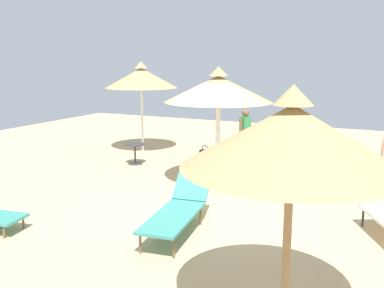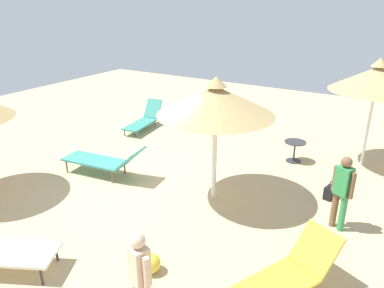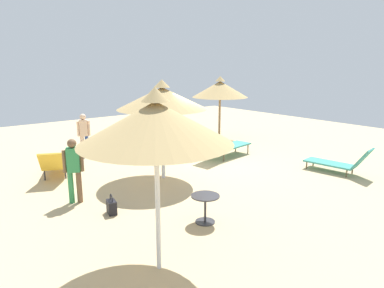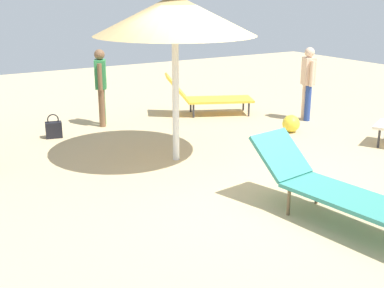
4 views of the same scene
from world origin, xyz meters
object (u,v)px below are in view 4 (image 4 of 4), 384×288
at_px(parasol_umbrella_far_left, 175,15).
at_px(person_standing_far_right, 101,83).
at_px(beach_ball, 291,124).
at_px(lounge_chair_edge, 331,186).
at_px(lounge_chair_back, 206,96).
at_px(person_standing_front, 308,80).
at_px(handbag, 54,129).

distance_m(parasol_umbrella_far_left, person_standing_far_right, 3.09).
relative_size(person_standing_far_right, beach_ball, 4.55).
xyz_separation_m(lounge_chair_edge, beach_ball, (3.26, -2.31, -0.27)).
bearing_deg(lounge_chair_edge, lounge_chair_back, -17.22).
xyz_separation_m(lounge_chair_edge, person_standing_far_right, (5.70, 0.70, 0.46)).
height_order(lounge_chair_edge, person_standing_far_right, person_standing_far_right).
xyz_separation_m(person_standing_front, beach_ball, (-0.58, 0.94, -0.71)).
bearing_deg(lounge_chair_edge, beach_ball, -35.38).
relative_size(lounge_chair_back, handbag, 4.41).
distance_m(lounge_chair_back, person_standing_far_right, 2.43).
height_order(lounge_chair_edge, handbag, lounge_chair_edge).
xyz_separation_m(person_standing_front, handbag, (1.48, 5.10, -0.72)).
xyz_separation_m(parasol_umbrella_far_left, person_standing_far_right, (2.72, 0.22, -1.45)).
bearing_deg(handbag, lounge_chair_back, -88.91).
bearing_deg(person_standing_far_right, beach_ball, -129.02).
distance_m(lounge_chair_edge, person_standing_front, 5.05).
relative_size(parasol_umbrella_far_left, handbag, 6.13).
bearing_deg(beach_ball, person_standing_far_right, 50.98).
bearing_deg(lounge_chair_back, person_standing_far_right, 82.48).
bearing_deg(person_standing_front, handbag, 73.83).
height_order(person_standing_far_right, handbag, person_standing_far_right).
bearing_deg(person_standing_front, beach_ball, 121.65).
height_order(lounge_chair_back, beach_ball, lounge_chair_back).
relative_size(person_standing_far_right, handbag, 3.38).
xyz_separation_m(parasol_umbrella_far_left, beach_ball, (0.28, -2.79, -2.17)).
bearing_deg(person_standing_far_right, parasol_umbrella_far_left, -175.36).
xyz_separation_m(lounge_chair_edge, person_standing_front, (3.84, -3.26, 0.44)).
bearing_deg(handbag, beach_ball, -116.38).
bearing_deg(handbag, person_standing_front, -106.17).
distance_m(handbag, beach_ball, 4.64).
relative_size(lounge_chair_back, beach_ball, 5.94).
height_order(lounge_chair_back, person_standing_far_right, person_standing_far_right).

